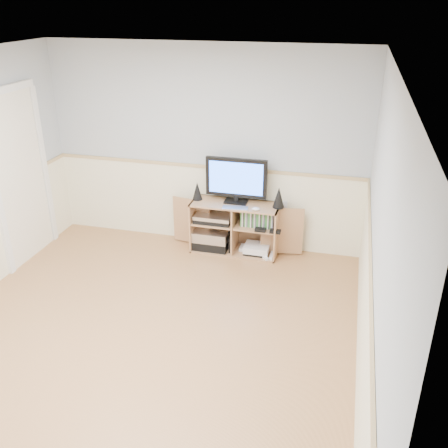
{
  "coord_description": "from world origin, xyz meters",
  "views": [
    {
      "loc": [
        1.72,
        -3.47,
        2.98
      ],
      "look_at": [
        0.52,
        1.2,
        0.75
      ],
      "focal_mm": 40.0,
      "sensor_mm": 36.0,
      "label": 1
    }
  ],
  "objects": [
    {
      "name": "room",
      "position": [
        -0.06,
        0.12,
        1.22
      ],
      "size": [
        4.04,
        4.54,
        2.54
      ],
      "color": "tan",
      "rests_on": "ground"
    },
    {
      "name": "media_cabinet",
      "position": [
        0.44,
        2.07,
        0.33
      ],
      "size": [
        1.69,
        0.41,
        0.65
      ],
      "color": "tan",
      "rests_on": "floor"
    },
    {
      "name": "monitor",
      "position": [
        0.44,
        2.07,
        0.95
      ],
      "size": [
        0.75,
        0.18,
        0.56
      ],
      "color": "black",
      "rests_on": "media_cabinet"
    },
    {
      "name": "speaker_left",
      "position": [
        -0.04,
        2.04,
        0.76
      ],
      "size": [
        0.12,
        0.12,
        0.23
      ],
      "primitive_type": "cone",
      "color": "black",
      "rests_on": "media_cabinet"
    },
    {
      "name": "speaker_right",
      "position": [
        0.97,
        2.04,
        0.78
      ],
      "size": [
        0.14,
        0.14,
        0.26
      ],
      "primitive_type": "cone",
      "color": "black",
      "rests_on": "media_cabinet"
    },
    {
      "name": "keyboard",
      "position": [
        0.48,
        1.88,
        0.66
      ],
      "size": [
        0.32,
        0.16,
        0.01
      ],
      "primitive_type": "cube",
      "rotation": [
        0.0,
        0.0,
        0.12
      ],
      "color": "silver",
      "rests_on": "media_cabinet"
    },
    {
      "name": "mouse",
      "position": [
        0.73,
        1.88,
        0.67
      ],
      "size": [
        0.11,
        0.08,
        0.04
      ],
      "primitive_type": "ellipsoid",
      "rotation": [
        0.0,
        0.0,
        0.16
      ],
      "color": "white",
      "rests_on": "media_cabinet"
    },
    {
      "name": "av_components",
      "position": [
        0.15,
        2.02,
        0.22
      ],
      "size": [
        0.53,
        0.34,
        0.47
      ],
      "color": "black",
      "rests_on": "media_cabinet"
    },
    {
      "name": "game_consoles",
      "position": [
        0.72,
        2.0,
        0.07
      ],
      "size": [
        0.45,
        0.3,
        0.11
      ],
      "color": "white",
      "rests_on": "media_cabinet"
    },
    {
      "name": "game_cases",
      "position": [
        0.74,
        2.0,
        0.48
      ],
      "size": [
        0.41,
        0.13,
        0.19
      ],
      "primitive_type": "cube",
      "color": "#3F8C3F",
      "rests_on": "media_cabinet"
    },
    {
      "name": "wall_outlet",
      "position": [
        1.0,
        2.23,
        0.6
      ],
      "size": [
        0.12,
        0.03,
        0.12
      ],
      "primitive_type": "cube",
      "color": "white",
      "rests_on": "wall_back"
    }
  ]
}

